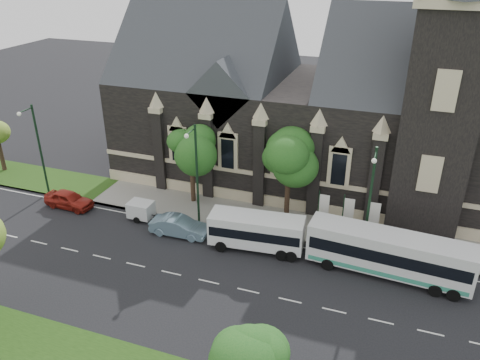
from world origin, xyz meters
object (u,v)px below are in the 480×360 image
at_px(banner_flag_center, 346,213).
at_px(banner_flag_right, 372,217).
at_px(street_lamp_mid, 196,170).
at_px(box_trailer, 141,210).
at_px(tour_coach, 389,253).
at_px(car_far_red, 69,199).
at_px(banner_flag_left, 322,209).
at_px(tree_park_east, 250,350).
at_px(street_lamp_far, 38,146).
at_px(tree_walk_left, 194,145).
at_px(street_lamp_near, 370,197).
at_px(shuttle_bus, 257,230).
at_px(tree_walk_right, 292,157).
at_px(sedan, 179,226).

bearing_deg(banner_flag_center, banner_flag_right, 0.00).
height_order(street_lamp_mid, box_trailer, street_lamp_mid).
distance_m(tour_coach, car_far_red, 28.26).
height_order(banner_flag_left, tour_coach, banner_flag_left).
bearing_deg(tour_coach, tree_park_east, -107.59).
bearing_deg(tree_park_east, street_lamp_far, 147.90).
height_order(tree_walk_left, street_lamp_near, street_lamp_near).
bearing_deg(car_far_red, shuttle_bus, -89.56).
relative_size(street_lamp_mid, car_far_red, 1.93).
relative_size(street_lamp_near, banner_flag_center, 2.25).
height_order(street_lamp_near, banner_flag_center, street_lamp_near).
relative_size(street_lamp_far, banner_flag_center, 2.25).
relative_size(tree_walk_right, sedan, 1.60).
bearing_deg(street_lamp_near, tree_park_east, -103.11).
height_order(shuttle_bus, box_trailer, shuttle_bus).
xyz_separation_m(tree_park_east, banner_flag_right, (4.11, 18.32, -2.24)).
distance_m(street_lamp_near, tour_coach, 4.23).
distance_m(banner_flag_left, banner_flag_right, 4.00).
bearing_deg(box_trailer, tour_coach, -2.01).
distance_m(tree_walk_left, sedan, 7.67).
height_order(banner_flag_left, car_far_red, banner_flag_left).
xyz_separation_m(street_lamp_mid, banner_flag_left, (10.29, 1.91, -2.73)).
distance_m(banner_flag_right, shuttle_bus, 9.21).
bearing_deg(tree_walk_left, street_lamp_near, -12.87).
distance_m(banner_flag_center, shuttle_bus, 7.44).
distance_m(banner_flag_right, sedan, 15.64).
bearing_deg(banner_flag_left, shuttle_bus, -139.13).
distance_m(banner_flag_left, sedan, 11.85).
distance_m(shuttle_bus, sedan, 6.72).
height_order(tree_walk_left, box_trailer, tree_walk_left).
bearing_deg(shuttle_bus, sedan, 176.91).
xyz_separation_m(street_lamp_near, banner_flag_center, (-1.71, 1.91, -2.73)).
bearing_deg(sedan, street_lamp_near, -83.97).
bearing_deg(street_lamp_mid, tree_walk_left, 116.47).
xyz_separation_m(tree_walk_left, street_lamp_near, (15.80, -3.61, -0.62)).
relative_size(tree_walk_left, banner_flag_left, 1.91).
distance_m(tree_park_east, street_lamp_far, 30.90).
xyz_separation_m(tour_coach, car_far_red, (-28.24, 0.55, -1.04)).
distance_m(street_lamp_mid, car_far_red, 13.15).
bearing_deg(street_lamp_far, banner_flag_left, 4.15).
bearing_deg(banner_flag_right, tree_park_east, -102.65).
height_order(tour_coach, sedan, tour_coach).
height_order(street_lamp_far, car_far_red, street_lamp_far).
height_order(street_lamp_far, tour_coach, street_lamp_far).
distance_m(tree_park_east, box_trailer, 22.00).
relative_size(street_lamp_far, banner_flag_right, 2.25).
height_order(tree_walk_right, shuttle_bus, tree_walk_right).
relative_size(tree_walk_left, street_lamp_far, 0.85).
bearing_deg(tree_park_east, tree_walk_right, 98.42).
distance_m(tour_coach, box_trailer, 20.96).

